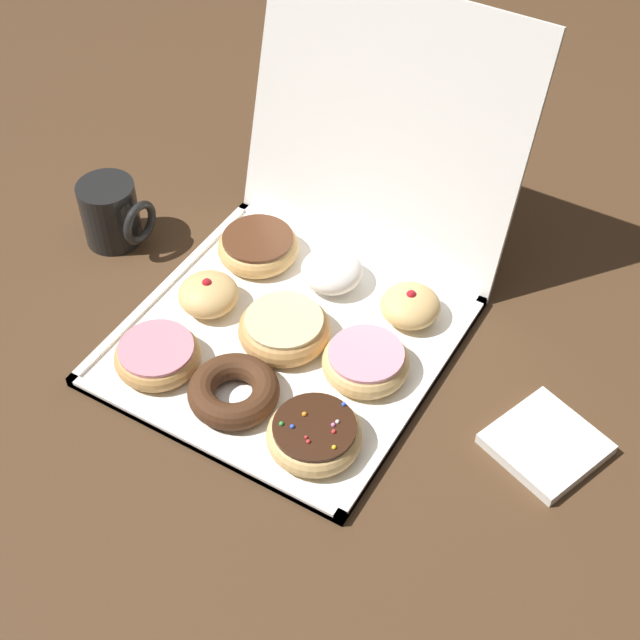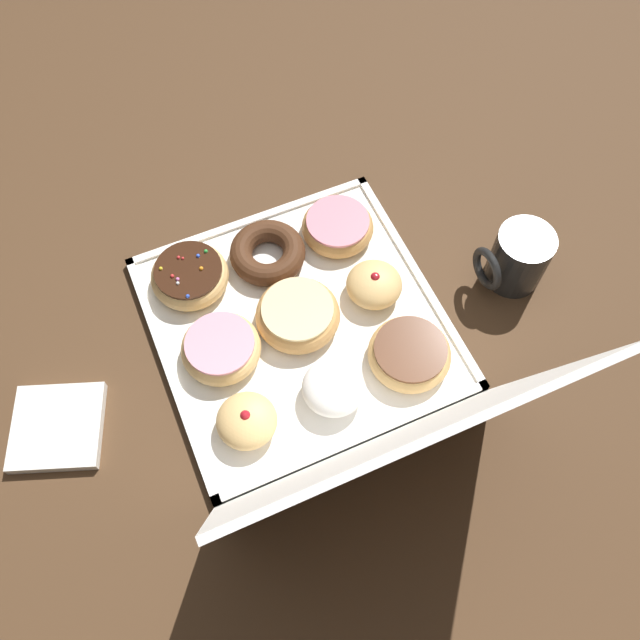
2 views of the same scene
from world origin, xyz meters
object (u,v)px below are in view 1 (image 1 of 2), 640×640
object	(u,v)px
chocolate_cake_ring_donut_1	(236,392)
sprinkle_donut_2	(314,435)
napkin_stack	(546,444)
pink_frosted_donut_5	(366,362)
coffee_mug	(112,212)
pink_frosted_donut_0	(157,355)
glazed_ring_donut_4	(286,332)
jelly_filled_donut_8	(410,305)
powdered_filled_donut_7	(333,271)
chocolate_frosted_donut_6	(258,246)
donut_box	(285,342)
jelly_filled_donut_3	(206,296)

from	to	relation	value
chocolate_cake_ring_donut_1	sprinkle_donut_2	distance (m)	0.12
chocolate_cake_ring_donut_1	napkin_stack	xyz separation A→B (m)	(0.36, 0.14, -0.02)
pink_frosted_donut_5	coffee_mug	distance (m)	0.45
pink_frosted_donut_0	napkin_stack	bearing A→B (deg)	16.01
pink_frosted_donut_0	chocolate_cake_ring_donut_1	xyz separation A→B (m)	(0.12, 0.00, -0.00)
glazed_ring_donut_4	jelly_filled_donut_8	world-z (taller)	jelly_filled_donut_8
powdered_filled_donut_7	coffee_mug	distance (m)	0.34
sprinkle_donut_2	chocolate_frosted_donut_6	size ratio (longest dim) A/B	0.99
donut_box	chocolate_frosted_donut_6	xyz separation A→B (m)	(-0.12, 0.12, 0.02)
pink_frosted_donut_0	glazed_ring_donut_4	bearing A→B (deg)	43.29
donut_box	jelly_filled_donut_8	xyz separation A→B (m)	(0.12, 0.12, 0.03)
chocolate_cake_ring_donut_1	powdered_filled_donut_7	world-z (taller)	powdered_filled_donut_7
napkin_stack	chocolate_cake_ring_donut_1	bearing A→B (deg)	-159.22
pink_frosted_donut_0	powdered_filled_donut_7	size ratio (longest dim) A/B	1.30
pink_frosted_donut_0	chocolate_cake_ring_donut_1	bearing A→B (deg)	0.62
powdered_filled_donut_7	pink_frosted_donut_5	bearing A→B (deg)	-45.56
donut_box	chocolate_frosted_donut_6	world-z (taller)	chocolate_frosted_donut_6
jelly_filled_donut_3	chocolate_frosted_donut_6	world-z (taller)	jelly_filled_donut_3
donut_box	sprinkle_donut_2	bearing A→B (deg)	-46.17
sprinkle_donut_2	napkin_stack	xyz separation A→B (m)	(0.24, 0.14, -0.02)
chocolate_frosted_donut_6	coffee_mug	world-z (taller)	coffee_mug
chocolate_cake_ring_donut_1	pink_frosted_donut_5	world-z (taller)	pink_frosted_donut_5
pink_frosted_donut_0	jelly_filled_donut_8	bearing A→B (deg)	44.97
jelly_filled_donut_3	coffee_mug	xyz separation A→B (m)	(-0.21, 0.06, 0.02)
sprinkle_donut_2	chocolate_frosted_donut_6	xyz separation A→B (m)	(-0.24, 0.25, -0.00)
glazed_ring_donut_4	pink_frosted_donut_5	world-z (taller)	glazed_ring_donut_4
jelly_filled_donut_8	donut_box	bearing A→B (deg)	-135.69
chocolate_frosted_donut_6	napkin_stack	xyz separation A→B (m)	(0.48, -0.10, -0.02)
pink_frosted_donut_0	chocolate_frosted_donut_6	world-z (taller)	chocolate_frosted_donut_6
coffee_mug	pink_frosted_donut_5	bearing A→B (deg)	-6.03
donut_box	pink_frosted_donut_5	size ratio (longest dim) A/B	3.58
pink_frosted_donut_0	pink_frosted_donut_5	distance (m)	0.27
chocolate_frosted_donut_6	pink_frosted_donut_0	bearing A→B (deg)	-89.64
napkin_stack	coffee_mug	bearing A→B (deg)	177.06
chocolate_frosted_donut_6	napkin_stack	distance (m)	0.49
glazed_ring_donut_4	coffee_mug	size ratio (longest dim) A/B	1.18
jelly_filled_donut_3	glazed_ring_donut_4	bearing A→B (deg)	-0.01
chocolate_cake_ring_donut_1	pink_frosted_donut_5	size ratio (longest dim) A/B	1.02
coffee_mug	chocolate_cake_ring_donut_1	bearing A→B (deg)	-27.38
donut_box	jelly_filled_donut_3	xyz separation A→B (m)	(-0.12, -0.00, 0.03)
pink_frosted_donut_0	sprinkle_donut_2	distance (m)	0.24
glazed_ring_donut_4	jelly_filled_donut_8	xyz separation A→B (m)	(0.12, 0.13, 0.00)
donut_box	coffee_mug	world-z (taller)	coffee_mug
chocolate_frosted_donut_6	napkin_stack	size ratio (longest dim) A/B	0.98
jelly_filled_donut_8	coffee_mug	bearing A→B (deg)	-171.40
donut_box	glazed_ring_donut_4	world-z (taller)	glazed_ring_donut_4
pink_frosted_donut_5	chocolate_cake_ring_donut_1	bearing A→B (deg)	-133.15
pink_frosted_donut_0	sprinkle_donut_2	xyz separation A→B (m)	(0.24, -0.01, 0.00)
coffee_mug	powdered_filled_donut_7	bearing A→B (deg)	12.29
glazed_ring_donut_4	powdered_filled_donut_7	size ratio (longest dim) A/B	1.43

